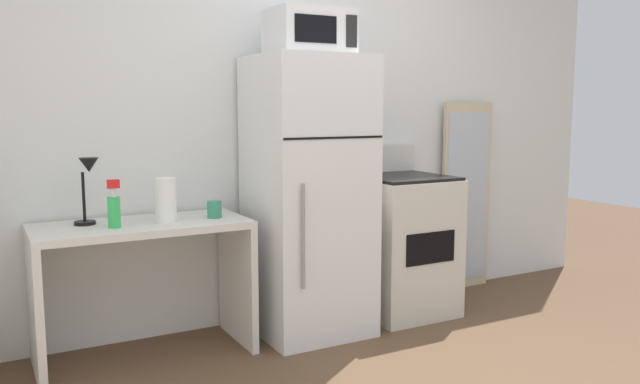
{
  "coord_description": "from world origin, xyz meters",
  "views": [
    {
      "loc": [
        -1.93,
        -2.05,
        1.36
      ],
      "look_at": [
        -0.21,
        1.1,
        0.89
      ],
      "focal_mm": 35.81,
      "sensor_mm": 36.0,
      "label": 1
    }
  ],
  "objects_px": {
    "coffee_mug": "(214,209)",
    "paper_towel_roll": "(166,200)",
    "refrigerator": "(308,197)",
    "leaning_mirror": "(466,196)",
    "desk": "(143,264)",
    "desk_lamp": "(88,179)",
    "microwave": "(310,33)",
    "spray_bottle": "(114,209)",
    "oven_range": "(402,243)"
  },
  "relations": [
    {
      "from": "refrigerator",
      "to": "oven_range",
      "type": "distance_m",
      "value": 0.8
    },
    {
      "from": "desk_lamp",
      "to": "leaning_mirror",
      "type": "bearing_deg",
      "value": 3.27
    },
    {
      "from": "oven_range",
      "to": "microwave",
      "type": "bearing_deg",
      "value": -176.68
    },
    {
      "from": "refrigerator",
      "to": "microwave",
      "type": "relative_size",
      "value": 3.61
    },
    {
      "from": "paper_towel_roll",
      "to": "leaning_mirror",
      "type": "relative_size",
      "value": 0.17
    },
    {
      "from": "coffee_mug",
      "to": "leaning_mirror",
      "type": "relative_size",
      "value": 0.07
    },
    {
      "from": "desk",
      "to": "coffee_mug",
      "type": "relative_size",
      "value": 11.85
    },
    {
      "from": "refrigerator",
      "to": "leaning_mirror",
      "type": "xyz_separation_m",
      "value": [
        1.48,
        0.28,
        -0.13
      ]
    },
    {
      "from": "desk_lamp",
      "to": "microwave",
      "type": "relative_size",
      "value": 0.77
    },
    {
      "from": "refrigerator",
      "to": "oven_range",
      "type": "bearing_deg",
      "value": 1.61
    },
    {
      "from": "desk_lamp",
      "to": "coffee_mug",
      "type": "distance_m",
      "value": 0.69
    },
    {
      "from": "desk_lamp",
      "to": "coffee_mug",
      "type": "bearing_deg",
      "value": -9.81
    },
    {
      "from": "spray_bottle",
      "to": "microwave",
      "type": "relative_size",
      "value": 0.54
    },
    {
      "from": "paper_towel_roll",
      "to": "leaning_mirror",
      "type": "xyz_separation_m",
      "value": [
        2.35,
        0.28,
        -0.17
      ]
    },
    {
      "from": "paper_towel_roll",
      "to": "coffee_mug",
      "type": "bearing_deg",
      "value": 1.8
    },
    {
      "from": "desk",
      "to": "microwave",
      "type": "xyz_separation_m",
      "value": [
        0.99,
        -0.07,
        1.27
      ]
    },
    {
      "from": "spray_bottle",
      "to": "leaning_mirror",
      "type": "bearing_deg",
      "value": 6.63
    },
    {
      "from": "coffee_mug",
      "to": "leaning_mirror",
      "type": "xyz_separation_m",
      "value": [
        2.07,
        0.27,
        -0.1
      ]
    },
    {
      "from": "desk",
      "to": "leaning_mirror",
      "type": "xyz_separation_m",
      "value": [
        2.47,
        0.22,
        0.18
      ]
    },
    {
      "from": "microwave",
      "to": "desk_lamp",
      "type": "bearing_deg",
      "value": 173.5
    },
    {
      "from": "desk_lamp",
      "to": "spray_bottle",
      "type": "distance_m",
      "value": 0.23
    },
    {
      "from": "microwave",
      "to": "oven_range",
      "type": "bearing_deg",
      "value": 3.32
    },
    {
      "from": "refrigerator",
      "to": "spray_bottle",
      "type": "bearing_deg",
      "value": -178.5
    },
    {
      "from": "desk",
      "to": "leaning_mirror",
      "type": "distance_m",
      "value": 2.49
    },
    {
      "from": "paper_towel_roll",
      "to": "microwave",
      "type": "bearing_deg",
      "value": -1.33
    },
    {
      "from": "paper_towel_roll",
      "to": "refrigerator",
      "type": "bearing_deg",
      "value": 0.07
    },
    {
      "from": "microwave",
      "to": "oven_range",
      "type": "relative_size",
      "value": 0.42
    },
    {
      "from": "microwave",
      "to": "oven_range",
      "type": "height_order",
      "value": "microwave"
    },
    {
      "from": "microwave",
      "to": "desk",
      "type": "bearing_deg",
      "value": 175.85
    },
    {
      "from": "coffee_mug",
      "to": "paper_towel_roll",
      "type": "bearing_deg",
      "value": -178.2
    },
    {
      "from": "desk",
      "to": "desk_lamp",
      "type": "bearing_deg",
      "value": 164.58
    },
    {
      "from": "desk",
      "to": "oven_range",
      "type": "distance_m",
      "value": 1.7
    },
    {
      "from": "paper_towel_roll",
      "to": "spray_bottle",
      "type": "xyz_separation_m",
      "value": [
        -0.28,
        -0.03,
        -0.02
      ]
    },
    {
      "from": "desk",
      "to": "paper_towel_roll",
      "type": "xyz_separation_m",
      "value": [
        0.12,
        -0.05,
        0.35
      ]
    },
    {
      "from": "desk",
      "to": "oven_range",
      "type": "relative_size",
      "value": 1.02
    },
    {
      "from": "coffee_mug",
      "to": "microwave",
      "type": "xyz_separation_m",
      "value": [
        0.59,
        -0.03,
        1.0
      ]
    },
    {
      "from": "desk_lamp",
      "to": "paper_towel_roll",
      "type": "distance_m",
      "value": 0.41
    },
    {
      "from": "refrigerator",
      "to": "microwave",
      "type": "xyz_separation_m",
      "value": [
        0.0,
        -0.02,
        0.96
      ]
    },
    {
      "from": "oven_range",
      "to": "leaning_mirror",
      "type": "relative_size",
      "value": 0.79
    },
    {
      "from": "desk",
      "to": "coffee_mug",
      "type": "distance_m",
      "value": 0.49
    },
    {
      "from": "spray_bottle",
      "to": "coffee_mug",
      "type": "height_order",
      "value": "spray_bottle"
    },
    {
      "from": "paper_towel_roll",
      "to": "oven_range",
      "type": "bearing_deg",
      "value": 0.77
    },
    {
      "from": "coffee_mug",
      "to": "refrigerator",
      "type": "relative_size",
      "value": 0.06
    },
    {
      "from": "desk_lamp",
      "to": "leaning_mirror",
      "type": "xyz_separation_m",
      "value": [
        2.72,
        0.16,
        -0.29
      ]
    },
    {
      "from": "paper_towel_roll",
      "to": "spray_bottle",
      "type": "relative_size",
      "value": 0.96
    },
    {
      "from": "paper_towel_roll",
      "to": "refrigerator",
      "type": "distance_m",
      "value": 0.86
    },
    {
      "from": "desk_lamp",
      "to": "leaning_mirror",
      "type": "relative_size",
      "value": 0.25
    },
    {
      "from": "leaning_mirror",
      "to": "oven_range",
      "type": "bearing_deg",
      "value": -161.75
    },
    {
      "from": "spray_bottle",
      "to": "refrigerator",
      "type": "distance_m",
      "value": 1.14
    },
    {
      "from": "refrigerator",
      "to": "oven_range",
      "type": "relative_size",
      "value": 1.51
    }
  ]
}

